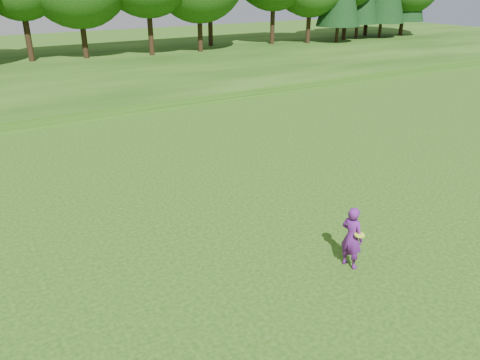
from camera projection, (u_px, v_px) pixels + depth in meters
ground at (312, 316)px, 10.79m from camera, size 140.00×140.00×0.00m
berm at (36, 74)px, 37.26m from camera, size 130.00×30.00×0.60m
walking_path at (83, 117)px, 26.42m from camera, size 130.00×1.60×0.04m
woman at (352, 237)px, 12.35m from camera, size 0.54×0.73×1.75m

